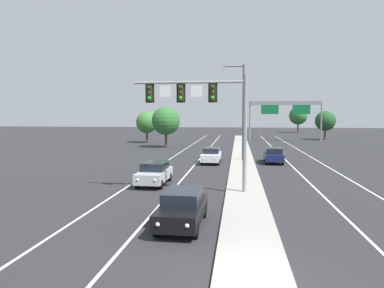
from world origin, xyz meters
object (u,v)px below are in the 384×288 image
object	(u,v)px
car_oncoming_silver	(154,173)
tree_far_left_c	(166,121)
car_receding_navy	(273,155)
car_oncoming_white	(211,155)
street_lamp_median	(241,107)
car_oncoming_black	(182,208)
highway_sign_gantry	(285,108)
tree_far_right_c	(325,121)
tree_far_right_a	(298,116)
tree_far_left_a	(147,123)
overhead_signal_mast	(205,106)

from	to	relation	value
car_oncoming_silver	tree_far_left_c	world-z (taller)	tree_far_left_c
tree_far_left_c	car_receding_navy	bearing A→B (deg)	-47.32
car_oncoming_white	car_receding_navy	world-z (taller)	same
street_lamp_median	car_oncoming_white	xyz separation A→B (m)	(-2.98, -1.71, -4.97)
car_oncoming_black	car_oncoming_silver	bearing A→B (deg)	110.62
highway_sign_gantry	tree_far_left_c	xyz separation A→B (m)	(-19.47, -15.70, -2.15)
car_oncoming_silver	tree_far_left_c	size ratio (longest dim) A/B	0.73
tree_far_right_c	car_oncoming_silver	bearing A→B (deg)	-115.15
car_oncoming_white	street_lamp_median	bearing A→B (deg)	29.87
tree_far_right_c	car_oncoming_white	bearing A→B (deg)	-118.07
highway_sign_gantry	tree_far_right_a	bearing A→B (deg)	77.01
tree_far_left_a	tree_far_right_c	size ratio (longest dim) A/B	0.96
car_oncoming_silver	tree_far_left_a	world-z (taller)	tree_far_left_a
car_oncoming_silver	car_receding_navy	distance (m)	15.84
tree_far_left_a	car_oncoming_black	bearing A→B (deg)	-73.62
tree_far_right_c	tree_far_left_c	bearing A→B (deg)	-143.82
car_oncoming_white	tree_far_right_c	xyz separation A→B (m)	(19.67, 36.88, 2.90)
car_oncoming_white	car_receding_navy	bearing A→B (deg)	8.52
overhead_signal_mast	tree_far_right_c	bearing A→B (deg)	69.49
tree_far_left_c	tree_far_left_a	bearing A→B (deg)	120.92
car_receding_navy	tree_far_left_a	world-z (taller)	tree_far_left_a
street_lamp_median	car_oncoming_black	size ratio (longest dim) A/B	2.22
car_receding_navy	tree_far_left_a	xyz separation A→B (m)	(-19.61, 24.31, 2.73)
street_lamp_median	tree_far_right_a	size ratio (longest dim) A/B	1.41
street_lamp_median	car_receding_navy	world-z (taller)	street_lamp_median
tree_far_right_a	tree_far_left_c	world-z (taller)	tree_far_right_a
car_receding_navy	tree_far_right_a	xyz separation A→B (m)	(12.73, 64.59, 3.83)
car_oncoming_silver	car_oncoming_white	xyz separation A→B (m)	(3.16, 11.74, 0.00)
overhead_signal_mast	tree_far_right_a	xyz separation A→B (m)	(18.43, 79.58, -0.84)
tree_far_left_c	tree_far_right_c	bearing A→B (deg)	36.18
street_lamp_median	tree_far_left_c	bearing A→B (deg)	126.69
overhead_signal_mast	car_oncoming_silver	bearing A→B (deg)	148.82
car_oncoming_silver	tree_far_right_a	distance (m)	80.50
highway_sign_gantry	tree_far_right_a	size ratio (longest dim) A/B	1.87
overhead_signal_mast	tree_far_left_a	xyz separation A→B (m)	(-13.91, 39.29, -1.94)
street_lamp_median	car_oncoming_black	world-z (taller)	street_lamp_median
car_oncoming_black	tree_far_right_a	xyz separation A→B (m)	(18.78, 86.41, 3.83)
car_oncoming_silver	tree_far_left_a	xyz separation A→B (m)	(-10.12, 37.00, 2.73)
car_oncoming_white	tree_far_left_c	size ratio (longest dim) A/B	0.73
car_oncoming_black	highway_sign_gantry	distance (m)	54.56
overhead_signal_mast	car_oncoming_black	xyz separation A→B (m)	(-0.35, -6.84, -4.67)
tree_far_left_a	tree_far_right_a	bearing A→B (deg)	51.24
car_oncoming_black	car_oncoming_white	size ratio (longest dim) A/B	1.00
overhead_signal_mast	car_receding_navy	bearing A→B (deg)	69.19
car_oncoming_silver	tree_far_right_a	xyz separation A→B (m)	(22.22, 77.28, 3.83)
car_oncoming_white	tree_far_left_a	size ratio (longest dim) A/B	0.82
street_lamp_median	tree_far_left_a	distance (m)	28.71
car_oncoming_silver	tree_far_left_c	bearing A→B (deg)	99.87
tree_far_left_c	tree_far_right_a	bearing A→B (deg)	61.00
tree_far_left_a	car_oncoming_silver	bearing A→B (deg)	-74.70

